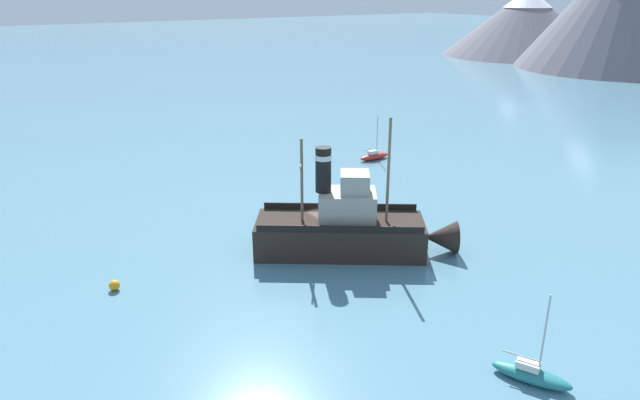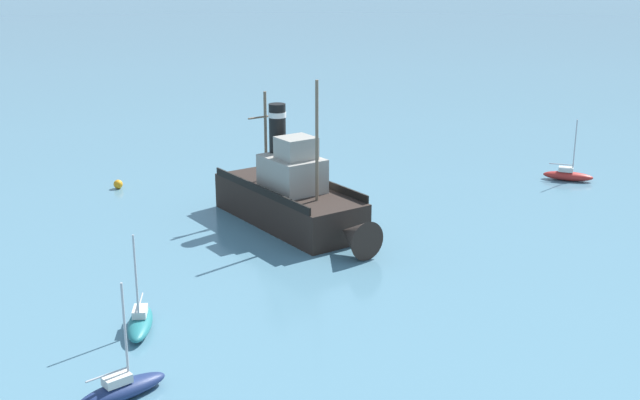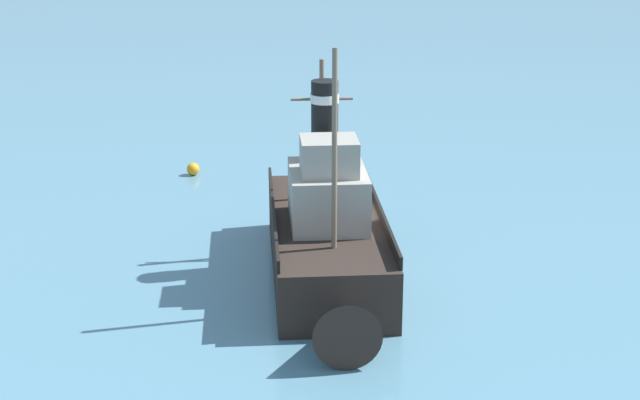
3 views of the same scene
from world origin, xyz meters
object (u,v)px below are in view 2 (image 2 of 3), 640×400
Objects in this scene: sailboat_teal at (140,322)px; mooring_buoy at (118,184)px; old_tugboat at (293,199)px; sailboat_navy at (122,388)px; sailboat_red at (568,175)px.

mooring_buoy is at bearing -144.78° from sailboat_teal.
old_tugboat is 2.79× the size of sailboat_navy.
old_tugboat reaches higher than sailboat_teal.
mooring_buoy is (-3.65, -15.69, -1.49)m from old_tugboat.
old_tugboat is at bearing -43.42° from sailboat_red.
sailboat_navy is at bearing 33.18° from mooring_buoy.
sailboat_navy is 6.08m from sailboat_teal.
sailboat_red is at bearing 136.58° from old_tugboat.
sailboat_teal is at bearing -27.50° from sailboat_red.
sailboat_red is (-17.37, 16.43, -1.40)m from old_tugboat.
mooring_buoy is (-20.37, -14.38, -0.08)m from sailboat_teal.
sailboat_navy is at bearing 24.77° from sailboat_teal.
old_tugboat is at bearing 76.91° from mooring_buoy.
old_tugboat is at bearing -176.83° from sailboat_navy.
sailboat_teal is (-5.52, -2.55, 0.00)m from sailboat_navy.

